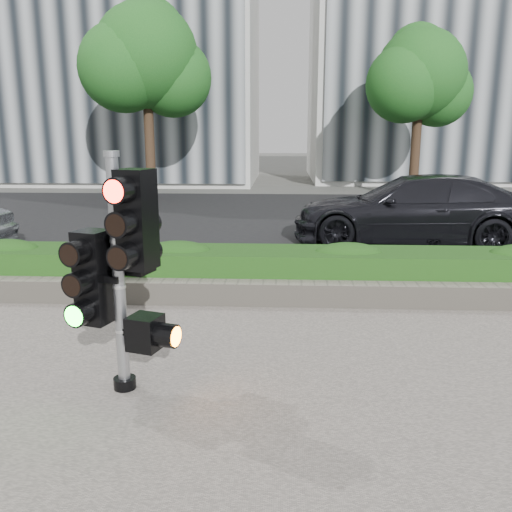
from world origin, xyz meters
name	(u,v)px	position (x,y,z in m)	size (l,w,h in m)	color
ground	(241,357)	(0.00, 0.00, 0.00)	(120.00, 120.00, 0.00)	#51514C
sidewalk	(214,500)	(0.00, -2.50, 0.01)	(16.00, 11.00, 0.03)	#9E9389
road	(267,219)	(0.00, 10.00, 0.01)	(60.00, 13.00, 0.02)	black
curb	(255,279)	(0.00, 3.15, 0.06)	(60.00, 0.25, 0.12)	gray
stone_wall	(251,293)	(0.00, 1.90, 0.20)	(12.00, 0.32, 0.34)	gray
hedge	(253,271)	(0.00, 2.55, 0.37)	(12.00, 1.00, 0.68)	#337724
building_left	(97,31)	(-9.00, 23.00, 7.50)	(16.00, 9.00, 15.00)	#B7B7B2
building_right	(483,64)	(11.00, 25.00, 6.00)	(18.00, 10.00, 12.00)	#B7B7B2
tree_left	(146,60)	(-4.52, 14.56, 5.04)	(4.61, 4.03, 7.34)	black
tree_right	(419,78)	(5.48, 15.55, 4.48)	(4.10, 3.58, 6.53)	black
traffic_signal	(123,262)	(-1.06, -0.85, 1.32)	(0.86, 0.71, 2.34)	black
car_dark	(413,209)	(3.43, 6.63, 0.80)	(2.20, 5.40, 1.57)	black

